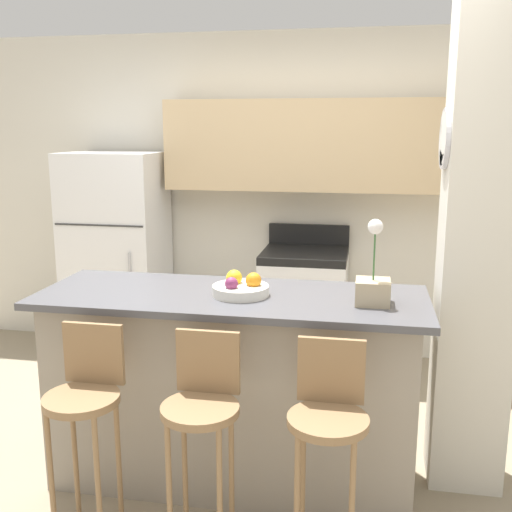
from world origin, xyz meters
name	(u,v)px	position (x,y,z in m)	size (l,w,h in m)	color
ground_plane	(233,477)	(0.00, 0.00, 0.00)	(14.00, 14.00, 0.00)	gray
wall_back	(303,178)	(0.15, 1.89, 1.44)	(5.60, 0.38, 2.55)	silver
pillar_right	(479,241)	(1.19, 0.23, 1.28)	(0.38, 0.32, 2.55)	silver
counter_bar	(232,388)	(0.00, 0.00, 0.51)	(1.93, 0.70, 1.01)	gray
refrigerator	(117,256)	(-1.31, 1.61, 0.82)	(0.74, 0.62, 1.63)	white
stove_range	(304,308)	(0.20, 1.62, 0.46)	(0.64, 0.61, 1.07)	white
bar_stool_left	(86,403)	(-0.53, -0.55, 0.64)	(0.33, 0.33, 0.97)	olive
bar_stool_mid	(202,413)	(0.00, -0.55, 0.64)	(0.33, 0.33, 0.97)	olive
bar_stool_right	(328,424)	(0.53, -0.55, 0.64)	(0.33, 0.33, 0.97)	olive
orchid_vase	(373,285)	(0.69, -0.04, 1.10)	(0.16, 0.16, 0.40)	tan
fruit_bowl	(241,288)	(0.05, -0.01, 1.05)	(0.28, 0.28, 0.12)	silver
trash_bin	(182,343)	(-0.72, 1.41, 0.19)	(0.28, 0.28, 0.38)	#59595B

